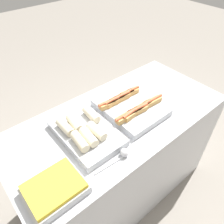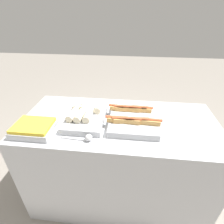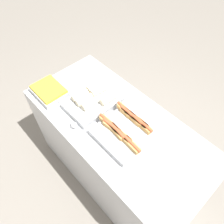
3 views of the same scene
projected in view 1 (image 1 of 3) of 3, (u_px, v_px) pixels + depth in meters
ground_plane at (116, 187)px, 2.13m from camera, size 12.00×12.00×0.00m
counter at (117, 158)px, 1.82m from camera, size 1.59×0.75×0.93m
tray_hotdogs at (130, 106)px, 1.53m from camera, size 0.42×0.45×0.10m
tray_wraps at (85, 132)px, 1.35m from camera, size 0.30×0.47×0.11m
tray_side_front at (55, 189)px, 1.07m from camera, size 0.29×0.23×0.07m
serving_spoon_near at (123, 154)px, 1.24m from camera, size 0.23×0.05×0.05m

